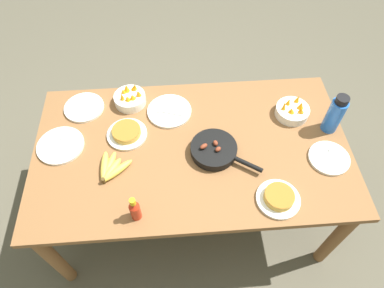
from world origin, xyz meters
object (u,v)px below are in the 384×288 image
at_px(frittata_plate_center, 279,198).
at_px(hot_sauce_bottle, 135,209).
at_px(empty_plate_mid_edge, 84,107).
at_px(water_bottle, 335,114).
at_px(frittata_plate_side, 127,133).
at_px(fruit_bowl_citrus, 130,98).
at_px(banana_bunch, 111,169).
at_px(fruit_bowl_mango, 292,111).
at_px(skillet, 215,150).
at_px(empty_plate_near_front, 61,145).
at_px(empty_plate_far_left, 169,111).
at_px(empty_plate_far_right, 329,158).

distance_m(frittata_plate_center, hot_sauce_bottle, 0.69).
bearing_deg(empty_plate_mid_edge, water_bottle, -10.25).
height_order(frittata_plate_side, fruit_bowl_citrus, fruit_bowl_citrus).
distance_m(banana_bunch, water_bottle, 1.22).
distance_m(frittata_plate_center, water_bottle, 0.58).
height_order(frittata_plate_side, hot_sauce_bottle, hot_sauce_bottle).
xyz_separation_m(banana_bunch, fruit_bowl_mango, (1.02, 0.31, 0.01)).
xyz_separation_m(banana_bunch, skillet, (0.54, 0.07, 0.01)).
bearing_deg(empty_plate_near_front, skillet, -7.22).
relative_size(frittata_plate_side, water_bottle, 0.90).
distance_m(skillet, hot_sauce_bottle, 0.53).
height_order(empty_plate_far_left, water_bottle, water_bottle).
bearing_deg(fruit_bowl_citrus, empty_plate_far_right, -24.66).
xyz_separation_m(banana_bunch, empty_plate_far_right, (1.14, -0.01, -0.01)).
bearing_deg(hot_sauce_bottle, skillet, 39.28).
relative_size(skillet, empty_plate_far_left, 1.40).
xyz_separation_m(skillet, empty_plate_mid_edge, (-0.73, 0.37, -0.02)).
distance_m(empty_plate_mid_edge, fruit_bowl_mango, 1.21).
xyz_separation_m(empty_plate_far_left, empty_plate_mid_edge, (-0.50, 0.07, 0.00)).
relative_size(banana_bunch, frittata_plate_side, 0.89).
bearing_deg(banana_bunch, empty_plate_near_front, 148.17).
distance_m(empty_plate_far_left, fruit_bowl_mango, 0.71).
distance_m(skillet, empty_plate_mid_edge, 0.82).
bearing_deg(empty_plate_far_right, empty_plate_near_front, 172.47).
bearing_deg(empty_plate_far_left, frittata_plate_center, -50.09).
xyz_separation_m(banana_bunch, empty_plate_far_left, (0.31, 0.38, -0.01)).
xyz_separation_m(skillet, hot_sauce_bottle, (-0.41, -0.33, 0.04)).
distance_m(empty_plate_far_right, fruit_bowl_mango, 0.34).
bearing_deg(empty_plate_far_right, frittata_plate_side, 167.43).
bearing_deg(frittata_plate_center, hot_sauce_bottle, -177.23).
height_order(empty_plate_near_front, empty_plate_far_left, same).
height_order(skillet, empty_plate_mid_edge, skillet).
bearing_deg(frittata_plate_center, banana_bunch, 164.43).
xyz_separation_m(frittata_plate_side, empty_plate_near_front, (-0.36, -0.05, -0.01)).
relative_size(frittata_plate_side, empty_plate_far_right, 1.03).
distance_m(frittata_plate_center, fruit_bowl_citrus, 1.01).
bearing_deg(water_bottle, fruit_bowl_citrus, 165.98).
height_order(frittata_plate_side, water_bottle, water_bottle).
distance_m(frittata_plate_center, empty_plate_near_front, 1.18).
height_order(fruit_bowl_mango, fruit_bowl_citrus, fruit_bowl_citrus).
xyz_separation_m(empty_plate_mid_edge, water_bottle, (1.39, -0.25, 0.11)).
relative_size(frittata_plate_side, empty_plate_near_front, 0.88).
distance_m(frittata_plate_side, empty_plate_mid_edge, 0.34).
bearing_deg(banana_bunch, frittata_plate_side, 71.66).
distance_m(empty_plate_near_front, fruit_bowl_mango, 1.31).
height_order(empty_plate_far_right, fruit_bowl_mango, fruit_bowl_mango).
bearing_deg(empty_plate_mid_edge, empty_plate_far_left, -7.53).
height_order(banana_bunch, hot_sauce_bottle, hot_sauce_bottle).
bearing_deg(frittata_plate_side, water_bottle, -1.65).
relative_size(frittata_plate_center, fruit_bowl_citrus, 1.16).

